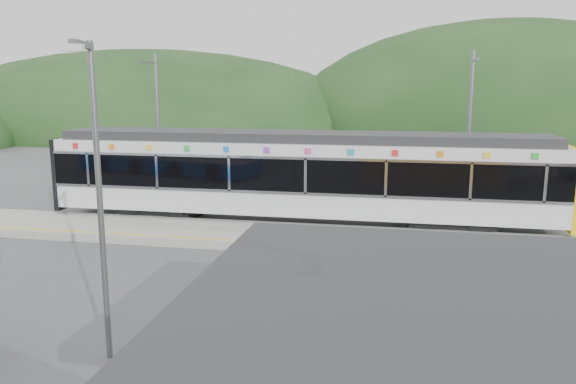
# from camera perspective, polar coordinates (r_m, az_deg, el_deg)

# --- Properties ---
(ground) EXTENTS (120.00, 120.00, 0.00)m
(ground) POSITION_cam_1_polar(r_m,az_deg,el_deg) (17.58, -2.92, -7.83)
(ground) COLOR #4C4C4F
(ground) RESTS_ON ground
(hills) EXTENTS (146.00, 149.00, 26.00)m
(hills) POSITION_cam_1_polar(r_m,az_deg,el_deg) (22.26, 16.23, -4.23)
(hills) COLOR #1E3D19
(hills) RESTS_ON ground
(platform) EXTENTS (26.00, 3.20, 0.30)m
(platform) POSITION_cam_1_polar(r_m,az_deg,el_deg) (20.61, -0.70, -4.56)
(platform) COLOR #9E9E99
(platform) RESTS_ON ground
(yellow_line) EXTENTS (26.00, 0.10, 0.01)m
(yellow_line) POSITION_cam_1_polar(r_m,az_deg,el_deg) (19.34, -1.49, -5.12)
(yellow_line) COLOR yellow
(yellow_line) RESTS_ON platform
(train) EXTENTS (20.44, 3.01, 3.74)m
(train) POSITION_cam_1_polar(r_m,az_deg,el_deg) (22.76, 1.19, 1.85)
(train) COLOR black
(train) RESTS_ON ground
(catenary_mast_west) EXTENTS (0.18, 1.80, 7.00)m
(catenary_mast_west) POSITION_cam_1_polar(r_m,az_deg,el_deg) (27.15, -13.09, 6.40)
(catenary_mast_west) COLOR slate
(catenary_mast_west) RESTS_ON ground
(catenary_mast_east) EXTENTS (0.18, 1.80, 7.00)m
(catenary_mast_east) POSITION_cam_1_polar(r_m,az_deg,el_deg) (24.96, 17.90, 5.79)
(catenary_mast_east) COLOR slate
(catenary_mast_east) RESTS_ON ground
(lamp_post) EXTENTS (0.38, 1.16, 6.45)m
(lamp_post) POSITION_cam_1_polar(r_m,az_deg,el_deg) (11.57, -19.02, 1.37)
(lamp_post) COLOR slate
(lamp_post) RESTS_ON ground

